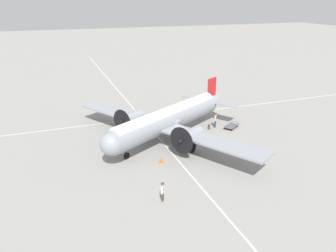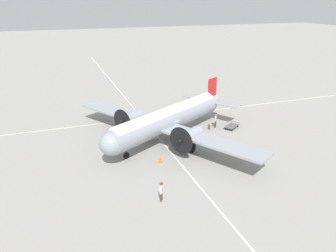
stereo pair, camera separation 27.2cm
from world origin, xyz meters
name	(u,v)px [view 1 (the left image)]	position (x,y,z in m)	size (l,w,h in m)	color
ground_plane	(168,139)	(0.00, 0.00, 0.00)	(300.00, 300.00, 0.00)	gray
apron_line_eastwest	(160,140)	(0.00, -0.94, 0.00)	(120.00, 0.16, 0.01)	silver
apron_line_northsouth	(149,118)	(-7.62, 0.00, 0.00)	(0.16, 120.00, 0.01)	silver
airliner_main	(166,120)	(0.19, -0.33, 2.45)	(23.20, 19.02, 5.56)	#9399A3
crew_foreground	(163,190)	(11.63, -4.76, 1.04)	(0.44, 0.40, 1.65)	#473D2D
passenger_boarding	(215,118)	(-1.34, 6.86, 1.18)	(0.51, 0.46, 1.89)	#2D2D33
suitcase_near_door	(209,127)	(-0.98, 5.83, 0.30)	(0.35, 0.16, 0.63)	brown
baggage_cart	(231,126)	(-0.38, 8.66, 0.28)	(2.14, 2.38, 0.56)	#56565B
traffic_cone	(161,160)	(5.28, -2.71, 0.27)	(0.44, 0.44, 0.58)	orange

